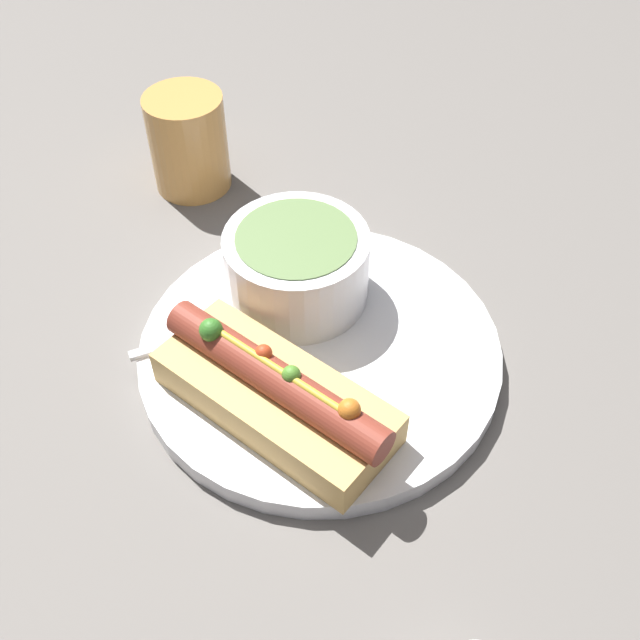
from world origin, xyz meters
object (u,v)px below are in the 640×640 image
object	(u,v)px
hot_dog	(275,392)
drinking_glass	(188,142)
soup_bowl	(297,263)
spoon	(285,309)

from	to	relation	value
hot_dog	drinking_glass	size ratio (longest dim) A/B	2.00
soup_bowl	drinking_glass	world-z (taller)	drinking_glass
hot_dog	soup_bowl	distance (m)	0.12
soup_bowl	spoon	size ratio (longest dim) A/B	0.79
hot_dog	soup_bowl	xyz separation A→B (m)	(-0.02, 0.11, 0.01)
hot_dog	drinking_glass	distance (m)	0.30
hot_dog	drinking_glass	xyz separation A→B (m)	(-0.16, 0.25, 0.01)
soup_bowl	drinking_glass	distance (m)	0.20
spoon	drinking_glass	bearing A→B (deg)	94.23
hot_dog	soup_bowl	bearing A→B (deg)	122.31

